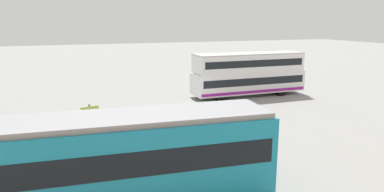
% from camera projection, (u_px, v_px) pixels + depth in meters
% --- Properties ---
extents(ground_plane, '(160.00, 160.00, 0.00)m').
position_uv_depth(ground_plane, '(209.00, 110.00, 26.25)').
color(ground_plane, gray).
extents(double_decker_bus, '(10.32, 2.62, 3.84)m').
position_uv_depth(double_decker_bus, '(248.00, 74.00, 31.07)').
color(double_decker_bus, white).
rests_on(double_decker_bus, ground).
extents(tram_yellow, '(12.80, 3.67, 3.36)m').
position_uv_depth(tram_yellow, '(102.00, 160.00, 12.45)').
color(tram_yellow, teal).
rests_on(tram_yellow, ground).
extents(pedestrian_near_railing, '(0.37, 0.37, 1.70)m').
position_uv_depth(pedestrian_near_railing, '(196.00, 116.00, 21.04)').
color(pedestrian_near_railing, '#33384C').
rests_on(pedestrian_near_railing, ground).
extents(pedestrian_railing, '(6.43, 0.86, 1.08)m').
position_uv_depth(pedestrian_railing, '(160.00, 135.00, 18.41)').
color(pedestrian_railing, gray).
rests_on(pedestrian_railing, ground).
extents(info_sign, '(0.90, 0.25, 2.55)m').
position_uv_depth(info_sign, '(90.00, 120.00, 17.53)').
color(info_sign, slate).
rests_on(info_sign, ground).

